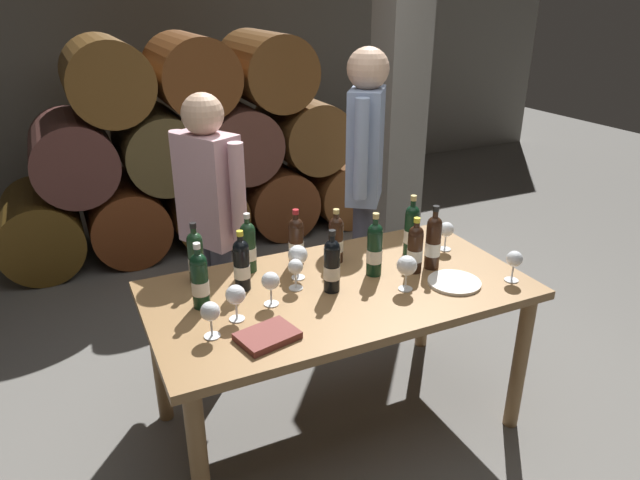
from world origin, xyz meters
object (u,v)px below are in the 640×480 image
wine_bottle_2 (200,280)px  wine_glass_3 (236,296)px  wine_glass_5 (446,230)px  taster_seated_left (211,214)px  wine_bottle_10 (415,248)px  tasting_notebook (267,336)px  wine_glass_1 (298,256)px  wine_bottle_0 (336,239)px  wine_bottle_8 (412,229)px  wine_glass_2 (210,313)px  wine_bottle_7 (296,241)px  wine_glass_7 (407,266)px  wine_glass_4 (271,282)px  wine_glass_0 (295,268)px  sommelier_presenting (365,168)px  wine_bottle_5 (375,249)px  wine_bottle_9 (433,242)px  serving_plate (454,282)px  wine_bottle_4 (248,246)px  wine_bottle_3 (332,265)px  wine_bottle_1 (196,257)px  wine_glass_6 (514,260)px  wine_bottle_6 (242,264)px  dining_table (339,304)px

wine_bottle_2 → wine_glass_3: (0.10, -0.16, -0.02)m
wine_glass_5 → taster_seated_left: taster_seated_left is taller
wine_bottle_10 → tasting_notebook: 0.87m
wine_bottle_2 → wine_glass_1: bearing=8.3°
wine_bottle_0 → wine_glass_3: (-0.61, -0.32, -0.01)m
wine_bottle_8 → wine_glass_2: (-1.11, -0.31, -0.03)m
wine_bottle_8 → wine_glass_3: bearing=-166.6°
wine_bottle_7 → wine_glass_7: bearing=-52.7°
tasting_notebook → wine_glass_4: bearing=52.8°
wine_bottle_2 → taster_seated_left: 0.67m
wine_bottle_2 → wine_bottle_7: (0.52, 0.21, -0.00)m
wine_glass_0 → sommelier_presenting: 1.02m
tasting_notebook → wine_bottle_5: bearing=12.1°
wine_bottle_9 → serving_plate: wine_bottle_9 is taller
wine_bottle_4 → wine_bottle_5: bearing=-29.1°
tasting_notebook → wine_glass_1: bearing=40.6°
wine_bottle_3 → wine_glass_0: (-0.14, 0.08, -0.02)m
wine_glass_3 → tasting_notebook: bearing=-71.8°
wine_glass_1 → serving_plate: (0.62, -0.36, -0.11)m
wine_bottle_10 → wine_bottle_8: bearing=61.5°
wine_bottle_1 → wine_glass_5: size_ratio=1.93×
wine_bottle_1 → wine_glass_6: (1.31, -0.60, -0.02)m
wine_bottle_3 → wine_bottle_4: bearing=127.7°
wine_bottle_7 → tasting_notebook: bearing=-122.7°
wine_glass_6 → serving_plate: 0.29m
wine_bottle_5 → wine_bottle_6: wine_bottle_5 is taller
wine_glass_5 → wine_bottle_1: bearing=171.3°
wine_bottle_0 → serving_plate: wine_bottle_0 is taller
wine_bottle_6 → wine_glass_1: bearing=-1.9°
wine_bottle_8 → sommelier_presenting: 0.61m
wine_bottle_9 → wine_bottle_0: bearing=146.3°
wine_bottle_1 → wine_bottle_5: bearing=-19.9°
wine_bottle_6 → wine_glass_2: bearing=-125.6°
wine_bottle_4 → wine_bottle_5: 0.59m
dining_table → wine_bottle_4: 0.50m
serving_plate → wine_glass_7: bearing=167.9°
dining_table → wine_bottle_6: bearing=157.4°
wine_bottle_1 → wine_glass_4: (0.23, -0.34, -0.02)m
serving_plate → wine_bottle_1: bearing=153.7°
wine_glass_2 → wine_glass_5: (1.30, 0.28, 0.00)m
wine_bottle_8 → wine_bottle_4: bearing=168.1°
wine_bottle_3 → taster_seated_left: size_ratio=0.19×
wine_glass_3 → wine_bottle_4: bearing=64.7°
wine_bottle_3 → wine_bottle_9: wine_bottle_9 is taller
wine_glass_0 → wine_bottle_7: bearing=66.3°
wine_glass_5 → dining_table: bearing=-169.3°
taster_seated_left → wine_glass_5: bearing=-29.2°
wine_bottle_3 → wine_bottle_8: 0.56m
wine_bottle_10 → taster_seated_left: bearing=136.5°
wine_glass_4 → wine_bottle_7: bearing=51.6°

